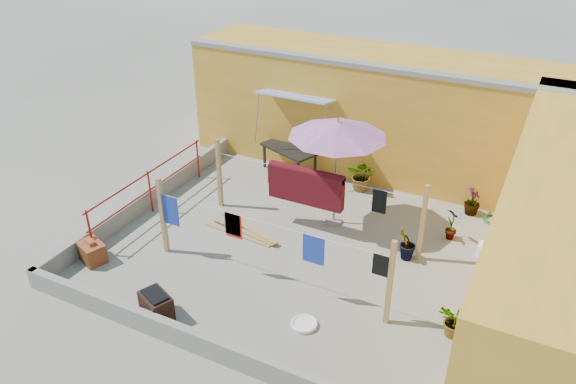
{
  "coord_description": "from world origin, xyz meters",
  "views": [
    {
      "loc": [
        4.42,
        -9.23,
        7.19
      ],
      "look_at": [
        -0.38,
        0.3,
        1.17
      ],
      "focal_mm": 35.0,
      "sensor_mm": 36.0,
      "label": 1
    }
  ],
  "objects_px": {
    "patio_umbrella": "(338,130)",
    "water_jug_a": "(483,248)",
    "brick_stack": "(92,252)",
    "green_hose": "(493,220)",
    "plant_back_a": "(362,175)",
    "brazier": "(156,306)",
    "outdoor_table": "(289,150)",
    "white_basin": "(304,324)",
    "water_jug_b": "(482,251)"
  },
  "relations": [
    {
      "from": "outdoor_table",
      "to": "white_basin",
      "type": "bearing_deg",
      "value": -60.87
    },
    {
      "from": "patio_umbrella",
      "to": "outdoor_table",
      "type": "xyz_separation_m",
      "value": [
        -2.1,
        1.86,
        -1.71
      ]
    },
    {
      "from": "white_basin",
      "to": "plant_back_a",
      "type": "relative_size",
      "value": 0.59
    },
    {
      "from": "water_jug_b",
      "to": "green_hose",
      "type": "relative_size",
      "value": 0.67
    },
    {
      "from": "outdoor_table",
      "to": "brick_stack",
      "type": "distance_m",
      "value": 5.92
    },
    {
      "from": "brazier",
      "to": "green_hose",
      "type": "xyz_separation_m",
      "value": [
        5.03,
        6.31,
        -0.24
      ]
    },
    {
      "from": "plant_back_a",
      "to": "water_jug_b",
      "type": "bearing_deg",
      "value": -26.46
    },
    {
      "from": "brazier",
      "to": "green_hose",
      "type": "distance_m",
      "value": 8.07
    },
    {
      "from": "green_hose",
      "to": "brick_stack",
      "type": "bearing_deg",
      "value": -143.4
    },
    {
      "from": "patio_umbrella",
      "to": "green_hose",
      "type": "bearing_deg",
      "value": 27.48
    },
    {
      "from": "patio_umbrella",
      "to": "brick_stack",
      "type": "xyz_separation_m",
      "value": [
        -4.01,
        -3.73,
        -2.15
      ]
    },
    {
      "from": "plant_back_a",
      "to": "outdoor_table",
      "type": "bearing_deg",
      "value": 178.44
    },
    {
      "from": "patio_umbrella",
      "to": "outdoor_table",
      "type": "height_order",
      "value": "patio_umbrella"
    },
    {
      "from": "patio_umbrella",
      "to": "brazier",
      "type": "distance_m",
      "value": 5.27
    },
    {
      "from": "white_basin",
      "to": "green_hose",
      "type": "xyz_separation_m",
      "value": [
        2.5,
        5.28,
        -0.01
      ]
    },
    {
      "from": "water_jug_a",
      "to": "green_hose",
      "type": "distance_m",
      "value": 1.49
    },
    {
      "from": "brick_stack",
      "to": "green_hose",
      "type": "relative_size",
      "value": 1.46
    },
    {
      "from": "brick_stack",
      "to": "brazier",
      "type": "bearing_deg",
      "value": -18.91
    },
    {
      "from": "outdoor_table",
      "to": "white_basin",
      "type": "height_order",
      "value": "outdoor_table"
    },
    {
      "from": "plant_back_a",
      "to": "white_basin",
      "type": "bearing_deg",
      "value": -80.94
    },
    {
      "from": "brazier",
      "to": "plant_back_a",
      "type": "relative_size",
      "value": 0.9
    },
    {
      "from": "water_jug_b",
      "to": "plant_back_a",
      "type": "bearing_deg",
      "value": 153.54
    },
    {
      "from": "patio_umbrella",
      "to": "plant_back_a",
      "type": "relative_size",
      "value": 3.35
    },
    {
      "from": "patio_umbrella",
      "to": "water_jug_a",
      "type": "bearing_deg",
      "value": 4.75
    },
    {
      "from": "brick_stack",
      "to": "green_hose",
      "type": "xyz_separation_m",
      "value": [
        7.4,
        5.5,
        -0.19
      ]
    },
    {
      "from": "outdoor_table",
      "to": "water_jug_b",
      "type": "bearing_deg",
      "value": -17.42
    },
    {
      "from": "brick_stack",
      "to": "white_basin",
      "type": "bearing_deg",
      "value": 2.48
    },
    {
      "from": "patio_umbrella",
      "to": "brick_stack",
      "type": "height_order",
      "value": "patio_umbrella"
    },
    {
      "from": "white_basin",
      "to": "water_jug_b",
      "type": "bearing_deg",
      "value": 55.62
    },
    {
      "from": "outdoor_table",
      "to": "white_basin",
      "type": "distance_m",
      "value": 6.19
    },
    {
      "from": "patio_umbrella",
      "to": "plant_back_a",
      "type": "distance_m",
      "value": 2.66
    },
    {
      "from": "brazier",
      "to": "white_basin",
      "type": "xyz_separation_m",
      "value": [
        2.54,
        1.02,
        -0.23
      ]
    },
    {
      "from": "brick_stack",
      "to": "white_basin",
      "type": "xyz_separation_m",
      "value": [
        4.9,
        0.21,
        -0.18
      ]
    },
    {
      "from": "patio_umbrella",
      "to": "water_jug_a",
      "type": "distance_m",
      "value": 4.07
    },
    {
      "from": "outdoor_table",
      "to": "brazier",
      "type": "bearing_deg",
      "value": -85.88
    },
    {
      "from": "brick_stack",
      "to": "plant_back_a",
      "type": "bearing_deg",
      "value": 53.77
    },
    {
      "from": "patio_umbrella",
      "to": "outdoor_table",
      "type": "distance_m",
      "value": 3.29
    },
    {
      "from": "white_basin",
      "to": "patio_umbrella",
      "type": "bearing_deg",
      "value": 104.22
    },
    {
      "from": "outdoor_table",
      "to": "brazier",
      "type": "relative_size",
      "value": 2.35
    },
    {
      "from": "white_basin",
      "to": "green_hose",
      "type": "height_order",
      "value": "white_basin"
    },
    {
      "from": "brick_stack",
      "to": "green_hose",
      "type": "distance_m",
      "value": 9.22
    },
    {
      "from": "brazier",
      "to": "plant_back_a",
      "type": "height_order",
      "value": "plant_back_a"
    },
    {
      "from": "patio_umbrella",
      "to": "plant_back_a",
      "type": "xyz_separation_m",
      "value": [
        0.04,
        1.8,
        -1.96
      ]
    },
    {
      "from": "patio_umbrella",
      "to": "white_basin",
      "type": "bearing_deg",
      "value": -75.78
    },
    {
      "from": "patio_umbrella",
      "to": "brick_stack",
      "type": "relative_size",
      "value": 3.94
    },
    {
      "from": "white_basin",
      "to": "water_jug_a",
      "type": "xyz_separation_m",
      "value": [
        2.5,
        3.8,
        0.1
      ]
    },
    {
      "from": "white_basin",
      "to": "green_hose",
      "type": "relative_size",
      "value": 1.01
    },
    {
      "from": "brazier",
      "to": "outdoor_table",
      "type": "bearing_deg",
      "value": 94.12
    },
    {
      "from": "white_basin",
      "to": "water_jug_a",
      "type": "distance_m",
      "value": 4.55
    },
    {
      "from": "patio_umbrella",
      "to": "white_basin",
      "type": "height_order",
      "value": "patio_umbrella"
    }
  ]
}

